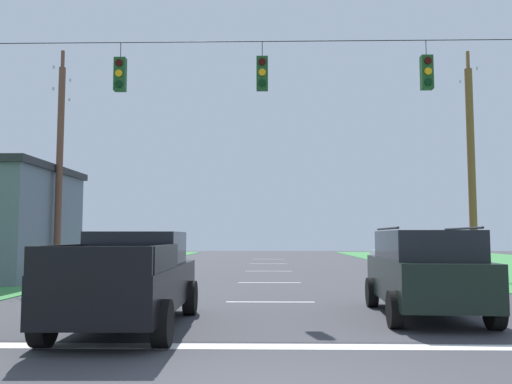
# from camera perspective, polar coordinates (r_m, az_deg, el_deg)

# --- Properties ---
(stop_bar_stripe) EXTENTS (14.69, 0.45, 0.01)m
(stop_bar_stripe) POSITION_cam_1_polar(r_m,az_deg,el_deg) (9.24, 1.80, -16.36)
(stop_bar_stripe) COLOR white
(stop_bar_stripe) RESTS_ON ground
(lane_dash_0) EXTENTS (2.50, 0.15, 0.01)m
(lane_dash_0) POSITION_cam_1_polar(r_m,az_deg,el_deg) (15.16, 1.56, -11.80)
(lane_dash_0) COLOR white
(lane_dash_0) RESTS_ON ground
(lane_dash_1) EXTENTS (2.50, 0.15, 0.01)m
(lane_dash_1) POSITION_cam_1_polar(r_m,az_deg,el_deg) (21.31, 1.45, -9.77)
(lane_dash_1) COLOR white
(lane_dash_1) RESTS_ON ground
(lane_dash_2) EXTENTS (2.50, 0.15, 0.01)m
(lane_dash_2) POSITION_cam_1_polar(r_m,az_deg,el_deg) (28.18, 1.39, -8.55)
(lane_dash_2) COLOR white
(lane_dash_2) RESTS_ON ground
(lane_dash_3) EXTENTS (2.50, 0.15, 0.01)m
(lane_dash_3) POSITION_cam_1_polar(r_m,az_deg,el_deg) (35.66, 1.35, -7.76)
(lane_dash_3) COLOR white
(lane_dash_3) RESTS_ON ground
(lane_dash_4) EXTENTS (2.50, 0.15, 0.01)m
(lane_dash_4) POSITION_cam_1_polar(r_m,az_deg,el_deg) (42.55, 1.33, -7.27)
(lane_dash_4) COLOR white
(lane_dash_4) RESTS_ON ground
(overhead_signal_span) EXTENTS (17.31, 0.31, 7.95)m
(overhead_signal_span) POSITION_cam_1_polar(r_m,az_deg,el_deg) (14.61, 0.93, 4.97)
(overhead_signal_span) COLOR #4D4223
(overhead_signal_span) RESTS_ON ground
(pickup_truck) EXTENTS (2.36, 5.44, 1.95)m
(pickup_truck) POSITION_cam_1_polar(r_m,az_deg,el_deg) (11.23, -13.39, -9.21)
(pickup_truck) COLOR black
(pickup_truck) RESTS_ON ground
(suv_black) EXTENTS (2.43, 4.90, 2.05)m
(suv_black) POSITION_cam_1_polar(r_m,az_deg,el_deg) (12.92, 17.75, -8.10)
(suv_black) COLOR black
(suv_black) RESTS_ON ground
(distant_car_crossing_white) EXTENTS (4.41, 2.25, 1.52)m
(distant_car_crossing_white) POSITION_cam_1_polar(r_m,az_deg,el_deg) (32.43, 16.30, -6.47)
(distant_car_crossing_white) COLOR silver
(distant_car_crossing_white) RESTS_ON ground
(utility_pole_mid_right) EXTENTS (0.32, 1.99, 9.94)m
(utility_pole_mid_right) POSITION_cam_1_polar(r_m,az_deg,el_deg) (24.51, 22.29, 2.30)
(utility_pole_mid_right) COLOR brown
(utility_pole_mid_right) RESTS_ON ground
(utility_pole_near_left) EXTENTS (0.28, 1.91, 9.85)m
(utility_pole_near_left) POSITION_cam_1_polar(r_m,az_deg,el_deg) (23.90, -20.49, 2.78)
(utility_pole_near_left) COLOR brown
(utility_pole_near_left) RESTS_ON ground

